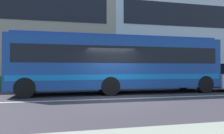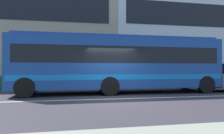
# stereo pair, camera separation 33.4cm
# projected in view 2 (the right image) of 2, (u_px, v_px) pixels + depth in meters

# --- Properties ---
(ground_plane) EXTENTS (160.00, 160.00, 0.00)m
(ground_plane) POSITION_uv_depth(u_px,v_px,m) (116.00, 99.00, 9.68)
(ground_plane) COLOR #363037
(lane_centre_line) EXTENTS (60.00, 0.16, 0.01)m
(lane_centre_line) POSITION_uv_depth(u_px,v_px,m) (116.00, 99.00, 9.68)
(lane_centre_line) COLOR silver
(lane_centre_line) RESTS_ON ground_plane
(hedge_row_far) EXTENTS (19.85, 1.10, 0.91)m
(hedge_row_far) POSITION_uv_depth(u_px,v_px,m) (94.00, 82.00, 15.44)
(hedge_row_far) COLOR #225026
(hedge_row_far) RESTS_ON ground_plane
(apartment_block_left) EXTENTS (24.88, 10.52, 12.48)m
(apartment_block_left) POSITION_uv_depth(u_px,v_px,m) (4.00, 27.00, 23.84)
(apartment_block_left) COLOR tan
(apartment_block_left) RESTS_ON ground_plane
(apartment_block_right) EXTENTS (20.38, 10.52, 12.75)m
(apartment_block_right) POSITION_uv_depth(u_px,v_px,m) (183.00, 33.00, 28.14)
(apartment_block_right) COLOR silver
(apartment_block_right) RESTS_ON ground_plane
(transit_bus) EXTENTS (11.95, 2.64, 3.28)m
(transit_bus) POSITION_uv_depth(u_px,v_px,m) (119.00, 62.00, 12.10)
(transit_bus) COLOR navy
(transit_bus) RESTS_ON ground_plane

